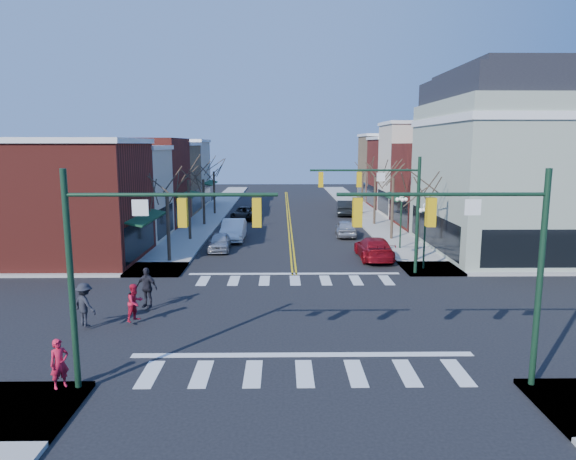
{
  "coord_description": "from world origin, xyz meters",
  "views": [
    {
      "loc": [
        -0.8,
        -23.06,
        7.92
      ],
      "look_at": [
        -0.4,
        7.51,
        2.8
      ],
      "focal_mm": 32.0,
      "sensor_mm": 36.0,
      "label": 1
    }
  ],
  "objects_px": {
    "lamppost_corner": "(425,225)",
    "car_right_mid": "(346,228)",
    "pedestrian_dark_b": "(85,305)",
    "car_left_mid": "(233,230)",
    "car_left_far": "(244,213)",
    "victorian_corner": "(518,162)",
    "pedestrian_dark_a": "(147,287)",
    "pedestrian_red_b": "(135,302)",
    "car_left_near": "(219,242)",
    "car_right_near": "(374,248)",
    "lamppost_midblock": "(401,211)",
    "car_right_far": "(345,208)",
    "pedestrian_red_a": "(59,364)"
  },
  "relations": [
    {
      "from": "lamppost_corner",
      "to": "car_left_mid",
      "type": "bearing_deg",
      "value": 140.67
    },
    {
      "from": "pedestrian_red_b",
      "to": "pedestrian_dark_a",
      "type": "height_order",
      "value": "pedestrian_dark_a"
    },
    {
      "from": "pedestrian_dark_b",
      "to": "pedestrian_red_b",
      "type": "bearing_deg",
      "value": -128.81
    },
    {
      "from": "car_left_near",
      "to": "pedestrian_dark_b",
      "type": "bearing_deg",
      "value": -105.13
    },
    {
      "from": "victorian_corner",
      "to": "car_left_near",
      "type": "xyz_separation_m",
      "value": [
        -21.97,
        0.34,
        -5.99
      ]
    },
    {
      "from": "lamppost_corner",
      "to": "lamppost_midblock",
      "type": "bearing_deg",
      "value": 90.0
    },
    {
      "from": "car_right_mid",
      "to": "car_right_far",
      "type": "relative_size",
      "value": 0.85
    },
    {
      "from": "car_left_far",
      "to": "pedestrian_dark_b",
      "type": "xyz_separation_m",
      "value": [
        -4.48,
        -32.72,
        0.43
      ]
    },
    {
      "from": "pedestrian_dark_a",
      "to": "pedestrian_dark_b",
      "type": "xyz_separation_m",
      "value": [
        -1.98,
        -2.63,
        -0.02
      ]
    },
    {
      "from": "car_right_near",
      "to": "pedestrian_dark_b",
      "type": "bearing_deg",
      "value": 41.88
    },
    {
      "from": "car_left_mid",
      "to": "pedestrian_dark_a",
      "type": "relative_size",
      "value": 2.69
    },
    {
      "from": "pedestrian_red_a",
      "to": "pedestrian_dark_a",
      "type": "distance_m",
      "value": 8.38
    },
    {
      "from": "car_left_far",
      "to": "pedestrian_red_b",
      "type": "distance_m",
      "value": 32.2
    },
    {
      "from": "car_right_near",
      "to": "car_right_mid",
      "type": "relative_size",
      "value": 1.25
    },
    {
      "from": "car_right_far",
      "to": "pedestrian_dark_b",
      "type": "xyz_separation_m",
      "value": [
        -15.68,
        -36.07,
        0.27
      ]
    },
    {
      "from": "victorian_corner",
      "to": "car_left_far",
      "type": "xyz_separation_m",
      "value": [
        -21.3,
        16.51,
        -5.98
      ]
    },
    {
      "from": "victorian_corner",
      "to": "pedestrian_dark_a",
      "type": "distance_m",
      "value": 27.96
    },
    {
      "from": "lamppost_corner",
      "to": "car_right_mid",
      "type": "bearing_deg",
      "value": 105.42
    },
    {
      "from": "car_left_far",
      "to": "car_left_near",
      "type": "bearing_deg",
      "value": -87.03
    },
    {
      "from": "pedestrian_dark_a",
      "to": "pedestrian_dark_b",
      "type": "relative_size",
      "value": 1.02
    },
    {
      "from": "lamppost_midblock",
      "to": "car_right_far",
      "type": "relative_size",
      "value": 0.85
    },
    {
      "from": "lamppost_midblock",
      "to": "pedestrian_dark_a",
      "type": "xyz_separation_m",
      "value": [
        -15.5,
        -14.08,
        -1.84
      ]
    },
    {
      "from": "car_right_far",
      "to": "pedestrian_dark_a",
      "type": "xyz_separation_m",
      "value": [
        -13.7,
        -33.44,
        0.29
      ]
    },
    {
      "from": "car_right_mid",
      "to": "pedestrian_dark_b",
      "type": "height_order",
      "value": "pedestrian_dark_b"
    },
    {
      "from": "lamppost_midblock",
      "to": "car_left_near",
      "type": "xyz_separation_m",
      "value": [
        -13.67,
        -0.16,
        -2.29
      ]
    },
    {
      "from": "car_left_near",
      "to": "car_left_far",
      "type": "distance_m",
      "value": 16.19
    },
    {
      "from": "pedestrian_dark_a",
      "to": "car_left_far",
      "type": "bearing_deg",
      "value": 107.46
    },
    {
      "from": "car_right_mid",
      "to": "pedestrian_dark_b",
      "type": "relative_size",
      "value": 2.25
    },
    {
      "from": "victorian_corner",
      "to": "car_left_near",
      "type": "distance_m",
      "value": 22.77
    },
    {
      "from": "lamppost_corner",
      "to": "car_right_far",
      "type": "height_order",
      "value": "lamppost_corner"
    },
    {
      "from": "victorian_corner",
      "to": "car_right_near",
      "type": "bearing_deg",
      "value": -166.17
    },
    {
      "from": "car_left_mid",
      "to": "car_right_mid",
      "type": "distance_m",
      "value": 9.75
    },
    {
      "from": "victorian_corner",
      "to": "car_left_mid",
      "type": "distance_m",
      "value": 22.56
    },
    {
      "from": "victorian_corner",
      "to": "pedestrian_red_b",
      "type": "xyz_separation_m",
      "value": [
        -23.8,
        -15.59,
        -5.66
      ]
    },
    {
      "from": "victorian_corner",
      "to": "pedestrian_red_a",
      "type": "xyz_separation_m",
      "value": [
        -24.45,
        -21.93,
        -5.69
      ]
    },
    {
      "from": "car_left_far",
      "to": "car_right_far",
      "type": "distance_m",
      "value": 11.69
    },
    {
      "from": "car_left_near",
      "to": "pedestrian_dark_b",
      "type": "xyz_separation_m",
      "value": [
        -3.81,
        -16.55,
        0.43
      ]
    },
    {
      "from": "lamppost_corner",
      "to": "car_right_mid",
      "type": "distance_m",
      "value": 12.98
    },
    {
      "from": "car_left_mid",
      "to": "pedestrian_dark_a",
      "type": "bearing_deg",
      "value": -97.46
    },
    {
      "from": "lamppost_corner",
      "to": "pedestrian_dark_b",
      "type": "distance_m",
      "value": 20.33
    },
    {
      "from": "victorian_corner",
      "to": "lamppost_corner",
      "type": "xyz_separation_m",
      "value": [
        -8.3,
        -6.0,
        -3.7
      ]
    },
    {
      "from": "car_left_mid",
      "to": "pedestrian_red_a",
      "type": "distance_m",
      "value": 26.77
    },
    {
      "from": "victorian_corner",
      "to": "pedestrian_dark_b",
      "type": "distance_m",
      "value": 30.96
    },
    {
      "from": "lamppost_midblock",
      "to": "pedestrian_dark_b",
      "type": "distance_m",
      "value": 24.25
    },
    {
      "from": "lamppost_corner",
      "to": "pedestrian_dark_b",
      "type": "relative_size",
      "value": 2.27
    },
    {
      "from": "car_left_mid",
      "to": "car_right_mid",
      "type": "height_order",
      "value": "car_left_mid"
    },
    {
      "from": "car_right_near",
      "to": "pedestrian_red_a",
      "type": "height_order",
      "value": "pedestrian_red_a"
    },
    {
      "from": "car_left_mid",
      "to": "pedestrian_red_b",
      "type": "relative_size",
      "value": 3.1
    },
    {
      "from": "victorian_corner",
      "to": "lamppost_midblock",
      "type": "relative_size",
      "value": 3.29
    },
    {
      "from": "car_left_mid",
      "to": "car_left_far",
      "type": "bearing_deg",
      "value": 90.35
    }
  ]
}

